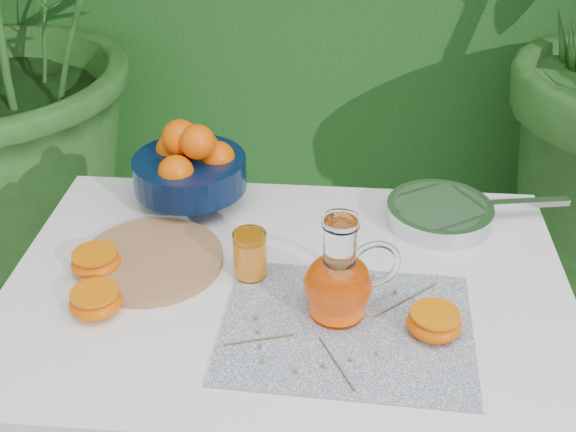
# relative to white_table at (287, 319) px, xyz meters

# --- Properties ---
(white_table) EXTENTS (1.00, 0.70, 0.75)m
(white_table) POSITION_rel_white_table_xyz_m (0.00, 0.00, 0.00)
(white_table) COLOR white
(white_table) RESTS_ON ground
(placemat) EXTENTS (0.42, 0.34, 0.00)m
(placemat) POSITION_rel_white_table_xyz_m (0.11, -0.11, 0.08)
(placemat) COLOR #0D2049
(placemat) RESTS_ON white_table
(cutting_board) EXTENTS (0.35, 0.35, 0.02)m
(cutting_board) POSITION_rel_white_table_xyz_m (-0.25, 0.04, 0.09)
(cutting_board) COLOR #9D6D47
(cutting_board) RESTS_ON white_table
(fruit_bowl) EXTENTS (0.29, 0.29, 0.18)m
(fruit_bowl) POSITION_rel_white_table_xyz_m (-0.22, 0.27, 0.17)
(fruit_bowl) COLOR black
(fruit_bowl) RESTS_ON white_table
(juice_pitcher) EXTENTS (0.17, 0.14, 0.19)m
(juice_pitcher) POSITION_rel_white_table_xyz_m (0.09, -0.08, 0.15)
(juice_pitcher) COLOR white
(juice_pitcher) RESTS_ON white_table
(juice_tumbler) EXTENTS (0.08, 0.08, 0.09)m
(juice_tumbler) POSITION_rel_white_table_xyz_m (-0.07, 0.02, 0.13)
(juice_tumbler) COLOR white
(juice_tumbler) RESTS_ON white_table
(saute_pan) EXTENTS (0.38, 0.25, 0.04)m
(saute_pan) POSITION_rel_white_table_xyz_m (0.29, 0.23, 0.10)
(saute_pan) COLOR silver
(saute_pan) RESTS_ON white_table
(orange_halves) EXTENTS (0.69, 0.21, 0.04)m
(orange_halves) POSITION_rel_white_table_xyz_m (-0.14, -0.07, 0.10)
(orange_halves) COLOR #FF6502
(orange_halves) RESTS_ON white_table
(thyme_sprigs) EXTENTS (0.35, 0.28, 0.01)m
(thyme_sprigs) POSITION_rel_white_table_xyz_m (0.09, -0.13, 0.09)
(thyme_sprigs) COLOR brown
(thyme_sprigs) RESTS_ON white_table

